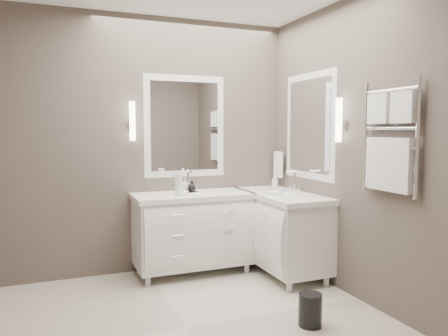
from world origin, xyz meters
name	(u,v)px	position (x,y,z in m)	size (l,w,h in m)	color
floor	(186,329)	(0.00, 0.00, -0.01)	(3.20, 3.00, 0.01)	beige
wall_back	(144,145)	(0.00, 1.50, 1.35)	(3.20, 0.01, 2.70)	#504640
wall_front	(289,168)	(0.00, -1.50, 1.35)	(3.20, 0.01, 2.70)	#504640
wall_right	(361,148)	(1.60, 0.00, 1.35)	(0.01, 3.00, 2.70)	#504640
vanity_back	(193,228)	(0.45, 1.23, 0.49)	(1.24, 0.59, 0.97)	white
vanity_right	(281,227)	(1.33, 0.90, 0.49)	(0.59, 1.24, 0.97)	white
mirror_back	(185,126)	(0.45, 1.49, 1.55)	(0.90, 0.02, 1.10)	white
mirror_right	(309,126)	(1.59, 0.80, 1.55)	(0.02, 0.90, 1.10)	white
sconce_back	(132,122)	(-0.13, 1.43, 1.59)	(0.06, 0.06, 0.40)	white
sconce_right	(339,121)	(1.53, 0.22, 1.59)	(0.06, 0.06, 0.40)	white
towel_bar_corner	(278,164)	(1.54, 1.36, 1.12)	(0.03, 0.22, 0.30)	white
towel_ladder	(390,145)	(1.55, -0.40, 1.39)	(0.06, 0.58, 0.90)	white
waste_bin	(310,310)	(0.90, -0.32, 0.13)	(0.18, 0.18, 0.25)	black
amenity_tray_back	(188,192)	(0.40, 1.24, 0.86)	(0.15, 0.12, 0.02)	black
amenity_tray_right	(275,192)	(1.24, 0.90, 0.86)	(0.11, 0.15, 0.02)	black
water_bottle	(179,185)	(0.27, 1.12, 0.96)	(0.08, 0.08, 0.22)	silver
soap_bottle_a	(185,185)	(0.37, 1.26, 0.94)	(0.06, 0.06, 0.13)	white
soap_bottle_b	(192,186)	(0.43, 1.21, 0.93)	(0.09, 0.09, 0.11)	black
soap_bottle_c	(275,183)	(1.24, 0.90, 0.96)	(0.07, 0.07, 0.18)	white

